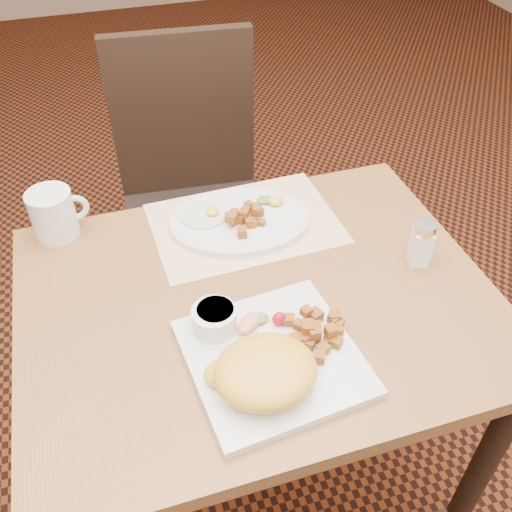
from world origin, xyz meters
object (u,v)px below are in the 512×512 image
object	(u,v)px
salt_shaker	(422,243)
plate_square	(273,358)
plate_oval	(240,221)
coffee_mug	(54,214)
chair_far	(193,187)
table	(258,333)

from	to	relation	value
salt_shaker	plate_square	bearing A→B (deg)	-157.58
plate_square	salt_shaker	distance (m)	0.39
plate_oval	salt_shaker	size ratio (longest dim) A/B	3.05
plate_square	salt_shaker	world-z (taller)	salt_shaker
plate_oval	coffee_mug	distance (m)	0.39
plate_square	plate_oval	bearing A→B (deg)	82.48
plate_oval	salt_shaker	distance (m)	0.39
coffee_mug	plate_oval	bearing A→B (deg)	-13.31
plate_oval	chair_far	bearing A→B (deg)	92.00
table	coffee_mug	size ratio (longest dim) A/B	7.30
plate_square	plate_oval	distance (m)	0.38
coffee_mug	table	bearing A→B (deg)	-41.19
salt_shaker	coffee_mug	bearing A→B (deg)	155.60
table	coffee_mug	bearing A→B (deg)	138.81
plate_oval	table	bearing A→B (deg)	-96.95
chair_far	plate_square	distance (m)	0.87
chair_far	plate_square	size ratio (longest dim) A/B	3.46
plate_square	coffee_mug	xyz separation A→B (m)	(-0.33, 0.46, 0.05)
chair_far	coffee_mug	world-z (taller)	chair_far
plate_oval	coffee_mug	size ratio (longest dim) A/B	2.47
table	salt_shaker	xyz separation A→B (m)	(0.34, -0.00, 0.16)
chair_far	plate_square	xyz separation A→B (m)	(-0.03, -0.84, 0.22)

